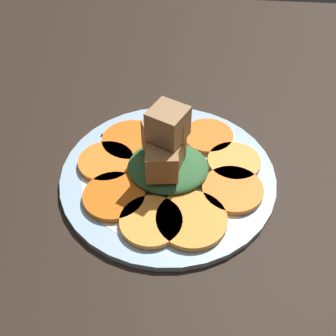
# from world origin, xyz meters

# --- Properties ---
(table_slab) EXTENTS (1.20, 1.20, 0.02)m
(table_slab) POSITION_xyz_m (0.00, 0.00, 0.01)
(table_slab) COLOR black
(table_slab) RESTS_ON ground
(plate) EXTENTS (0.31, 0.31, 0.01)m
(plate) POSITION_xyz_m (0.00, 0.00, 0.03)
(plate) COLOR #99B7D1
(plate) RESTS_ON table_slab
(carrot_slice_0) EXTENTS (0.08, 0.08, 0.01)m
(carrot_slice_0) POSITION_xyz_m (0.07, 0.05, 0.04)
(carrot_slice_0) COLOR #D56013
(carrot_slice_0) RESTS_ON plate
(carrot_slice_1) EXTENTS (0.08, 0.08, 0.01)m
(carrot_slice_1) POSITION_xyz_m (0.01, 0.09, 0.04)
(carrot_slice_1) COLOR orange
(carrot_slice_1) RESTS_ON plate
(carrot_slice_2) EXTENTS (0.09, 0.09, 0.01)m
(carrot_slice_2) POSITION_xyz_m (-0.04, 0.08, 0.04)
(carrot_slice_2) COLOR orange
(carrot_slice_2) RESTS_ON plate
(carrot_slice_3) EXTENTS (0.08, 0.08, 0.01)m
(carrot_slice_3) POSITION_xyz_m (-0.09, 0.03, 0.04)
(carrot_slice_3) COLOR orange
(carrot_slice_3) RESTS_ON plate
(carrot_slice_4) EXTENTS (0.08, 0.08, 0.01)m
(carrot_slice_4) POSITION_xyz_m (-0.09, -0.03, 0.04)
(carrot_slice_4) COLOR #F9963A
(carrot_slice_4) RESTS_ON plate
(carrot_slice_5) EXTENTS (0.08, 0.08, 0.01)m
(carrot_slice_5) POSITION_xyz_m (-0.05, -0.08, 0.04)
(carrot_slice_5) COLOR orange
(carrot_slice_5) RESTS_ON plate
(carrot_slice_6) EXTENTS (0.07, 0.07, 0.01)m
(carrot_slice_6) POSITION_xyz_m (0.01, -0.09, 0.04)
(carrot_slice_6) COLOR orange
(carrot_slice_6) RESTS_ON plate
(carrot_slice_7) EXTENTS (0.09, 0.09, 0.01)m
(carrot_slice_7) POSITION_xyz_m (0.06, -0.06, 0.04)
(carrot_slice_7) COLOR orange
(carrot_slice_7) RESTS_ON plate
(carrot_slice_8) EXTENTS (0.08, 0.08, 0.01)m
(carrot_slice_8) POSITION_xyz_m (0.09, -0.01, 0.04)
(carrot_slice_8) COLOR orange
(carrot_slice_8) RESTS_ON plate
(center_pile) EXTENTS (0.11, 0.10, 0.11)m
(center_pile) POSITION_xyz_m (0.00, 0.00, 0.07)
(center_pile) COLOR #2D6033
(center_pile) RESTS_ON plate
(fork) EXTENTS (0.20, 0.04, 0.00)m
(fork) POSITION_xyz_m (0.01, -0.06, 0.03)
(fork) COLOR #B2B2B7
(fork) RESTS_ON plate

